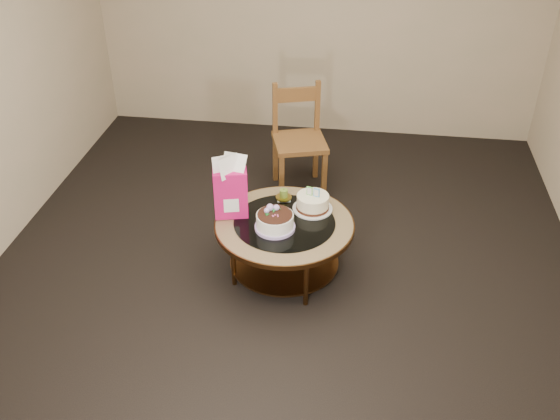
# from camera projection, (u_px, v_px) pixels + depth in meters

# --- Properties ---
(ground) EXTENTS (5.00, 5.00, 0.00)m
(ground) POSITION_uv_depth(u_px,v_px,m) (284.00, 271.00, 4.77)
(ground) COLOR black
(ground) RESTS_ON ground
(room_walls) EXTENTS (4.52, 5.02, 2.61)m
(room_walls) POSITION_uv_depth(u_px,v_px,m) (285.00, 80.00, 3.92)
(room_walls) COLOR tan
(room_walls) RESTS_ON ground
(coffee_table) EXTENTS (1.02, 1.02, 0.46)m
(coffee_table) POSITION_uv_depth(u_px,v_px,m) (284.00, 231.00, 4.56)
(coffee_table) COLOR brown
(coffee_table) RESTS_ON ground
(decorated_cake) EXTENTS (0.29, 0.29, 0.17)m
(decorated_cake) POSITION_uv_depth(u_px,v_px,m) (275.00, 222.00, 4.42)
(decorated_cake) COLOR #BEA1E4
(decorated_cake) RESTS_ON coffee_table
(cream_cake) EXTENTS (0.30, 0.30, 0.19)m
(cream_cake) POSITION_uv_depth(u_px,v_px,m) (313.00, 203.00, 4.62)
(cream_cake) COLOR silver
(cream_cake) RESTS_ON coffee_table
(gift_bag) EXTENTS (0.26, 0.22, 0.48)m
(gift_bag) POSITION_uv_depth(u_px,v_px,m) (230.00, 187.00, 4.47)
(gift_bag) COLOR #CF1372
(gift_bag) RESTS_ON coffee_table
(pillar_candle) EXTENTS (0.12, 0.12, 0.09)m
(pillar_candle) POSITION_uv_depth(u_px,v_px,m) (284.00, 196.00, 4.76)
(pillar_candle) COLOR tan
(pillar_candle) RESTS_ON coffee_table
(dining_chair) EXTENTS (0.55, 0.55, 0.97)m
(dining_chair) POSITION_uv_depth(u_px,v_px,m) (299.00, 139.00, 5.54)
(dining_chair) COLOR brown
(dining_chair) RESTS_ON ground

